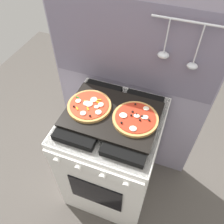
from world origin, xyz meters
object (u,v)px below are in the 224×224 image
stove (112,156)px  baking_tray (112,114)px  pizza_right (135,118)px  pizza_left (89,106)px

stove → baking_tray: (0.00, 0.00, 0.46)m
stove → baking_tray: 0.46m
stove → pizza_right: 0.50m
baking_tray → pizza_right: size_ratio=2.09×
pizza_left → pizza_right: size_ratio=1.00×
pizza_right → stove: bearing=-178.6°
stove → pizza_right: pizza_right is taller
pizza_left → baking_tray: bearing=1.4°
baking_tray → pizza_left: pizza_left is taller
stove → pizza_left: pizza_left is taller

